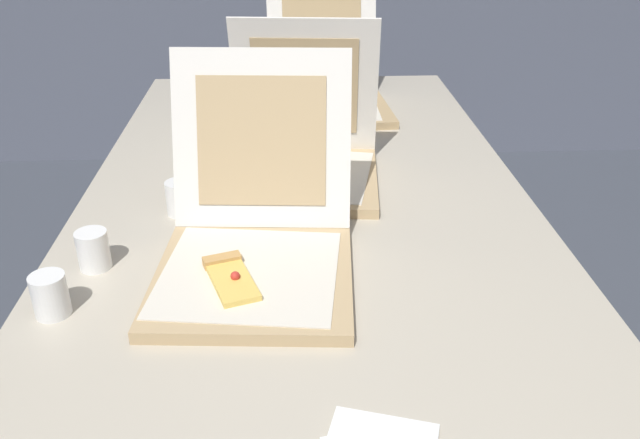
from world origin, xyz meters
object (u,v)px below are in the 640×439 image
at_px(table, 307,230).
at_px(pizza_box_middle, 303,158).
at_px(pizza_box_front, 254,245).
at_px(cup_white_near_left, 50,295).
at_px(cup_white_far, 205,136).
at_px(cup_white_mid, 180,198).
at_px(cup_white_near_center, 93,250).
at_px(pizza_box_back, 328,91).

relative_size(table, pizza_box_middle, 5.55).
bearing_deg(pizza_box_front, cup_white_near_left, -155.87).
bearing_deg(table, pizza_box_middle, 90.94).
bearing_deg(pizza_box_middle, cup_white_near_left, -123.65).
height_order(pizza_box_middle, cup_white_near_left, pizza_box_middle).
relative_size(table, cup_white_far, 28.73).
distance_m(pizza_box_front, pizza_box_middle, 0.41).
distance_m(pizza_box_middle, cup_white_mid, 0.31).
bearing_deg(cup_white_near_left, pizza_box_front, 20.22).
bearing_deg(cup_white_near_center, cup_white_near_left, -102.88).
bearing_deg(pizza_box_front, pizza_box_middle, 80.23).
xyz_separation_m(table, cup_white_mid, (-0.26, 0.00, 0.08)).
relative_size(cup_white_near_left, cup_white_far, 1.00).
distance_m(pizza_box_back, cup_white_near_left, 1.15).
xyz_separation_m(cup_white_mid, cup_white_near_left, (-0.16, -0.35, 0.00)).
bearing_deg(pizza_box_back, cup_white_mid, -120.94).
bearing_deg(pizza_box_front, cup_white_mid, 129.26).
bearing_deg(pizza_box_front, cup_white_near_center, 179.27).
distance_m(table, cup_white_far, 0.45).
relative_size(pizza_box_back, cup_white_near_center, 6.03).
bearing_deg(cup_white_near_center, pizza_box_middle, 44.13).
xyz_separation_m(pizza_box_front, cup_white_mid, (-0.16, 0.23, -0.01)).
bearing_deg(cup_white_near_center, table, 27.92).
distance_m(cup_white_mid, cup_white_near_center, 0.24).
xyz_separation_m(table, pizza_box_front, (-0.10, -0.23, 0.10)).
xyz_separation_m(pizza_box_front, pizza_box_back, (0.19, 0.92, 0.00)).
xyz_separation_m(pizza_box_back, cup_white_near_left, (-0.51, -1.04, -0.02)).
height_order(cup_white_near_center, cup_white_near_left, same).
bearing_deg(cup_white_mid, pizza_box_back, 63.06).
height_order(table, cup_white_mid, cup_white_mid).
bearing_deg(cup_white_near_left, cup_white_far, 76.51).
xyz_separation_m(pizza_box_front, pizza_box_middle, (0.10, 0.40, 0.00)).
height_order(table, pizza_box_middle, pizza_box_middle).
xyz_separation_m(pizza_box_back, cup_white_near_center, (-0.47, -0.89, -0.02)).
distance_m(table, cup_white_mid, 0.28).
xyz_separation_m(cup_white_near_left, cup_white_far, (0.17, 0.71, 0.00)).
distance_m(pizza_box_back, cup_white_far, 0.47).
height_order(pizza_box_middle, cup_white_far, pizza_box_middle).
bearing_deg(cup_white_mid, pizza_box_middle, 32.63).
relative_size(pizza_box_middle, cup_white_near_left, 5.18).
bearing_deg(pizza_box_middle, cup_white_far, 146.50).
height_order(pizza_box_middle, cup_white_mid, pizza_box_middle).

